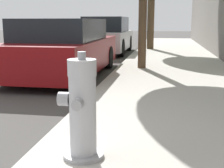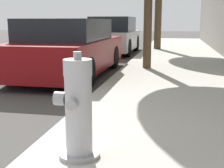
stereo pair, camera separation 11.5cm
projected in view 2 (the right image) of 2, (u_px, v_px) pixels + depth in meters
name	position (u px, v px, depth m)	size (l,w,h in m)	color
fire_hydrant	(78.00, 110.00, 2.66)	(0.39, 0.39, 0.92)	#97979C
parked_car_near	(69.00, 49.00, 7.45)	(1.81, 4.36, 1.35)	maroon
parked_car_mid	(114.00, 36.00, 12.68)	(1.70, 4.08, 1.46)	#B7B7BC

